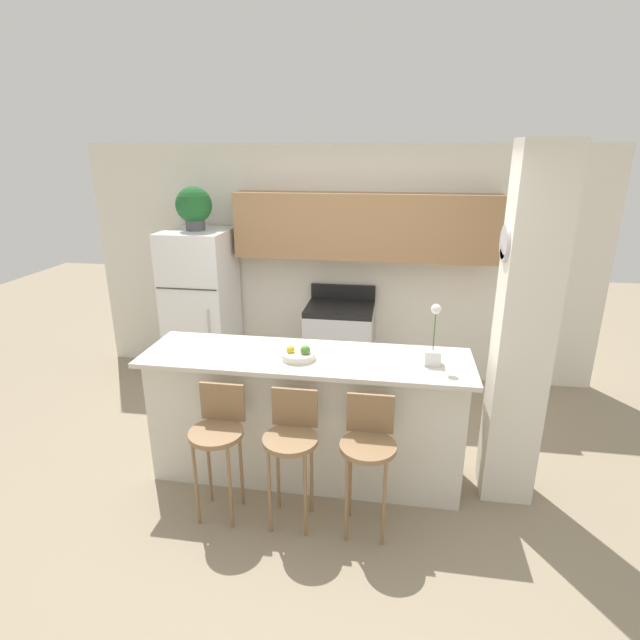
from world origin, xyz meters
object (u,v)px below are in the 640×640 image
bar_stool_right (368,446)px  refrigerator (202,307)px  orchid_vase (433,348)px  potted_plant_on_fridge (194,207)px  fruit_bowl (299,355)px  bar_stool_mid (292,439)px  bar_stool_left (218,433)px  stove_range (339,345)px

bar_stool_right → refrigerator: bearing=132.9°
orchid_vase → potted_plant_on_fridge: bearing=146.2°
orchid_vase → fruit_bowl: size_ratio=1.80×
fruit_bowl → bar_stool_mid: bearing=-85.2°
potted_plant_on_fridge → orchid_vase: (2.38, -1.59, -0.78)m
bar_stool_left → bar_stool_mid: (0.51, 0.00, 0.00)m
bar_stool_mid → fruit_bowl: fruit_bowl is taller
bar_stool_mid → orchid_vase: orchid_vase is taller
stove_range → fruit_bowl: fruit_bowl is taller
orchid_vase → fruit_bowl: bearing=-176.8°
bar_stool_left → fruit_bowl: (0.47, 0.47, 0.42)m
bar_stool_left → fruit_bowl: 0.79m
refrigerator → potted_plant_on_fridge: potted_plant_on_fridge is taller
bar_stool_left → orchid_vase: bearing=20.0°
bar_stool_mid → bar_stool_left: bearing=180.0°
bar_stool_mid → potted_plant_on_fridge: 2.88m
stove_range → bar_stool_right: size_ratio=1.12×
refrigerator → stove_range: bearing=2.7°
bar_stool_mid → bar_stool_right: same height
bar_stool_mid → bar_stool_right: bearing=0.0°
stove_range → orchid_vase: (0.86, -1.67, 0.69)m
refrigerator → stove_range: refrigerator is taller
bar_stool_mid → bar_stool_right: 0.51m
bar_stool_left → stove_range: bearing=75.2°
bar_stool_left → potted_plant_on_fridge: size_ratio=2.13×
bar_stool_right → fruit_bowl: (-0.55, 0.47, 0.42)m
orchid_vase → fruit_bowl: (-0.96, -0.05, -0.09)m
refrigerator → bar_stool_right: (1.97, -2.12, -0.21)m
bar_stool_left → fruit_bowl: fruit_bowl is taller
bar_stool_mid → orchid_vase: (0.92, 0.53, 0.51)m
stove_range → potted_plant_on_fridge: bearing=-177.3°
bar_stool_mid → fruit_bowl: bearing=94.8°
refrigerator → potted_plant_on_fridge: 1.09m
bar_stool_left → orchid_vase: (1.44, 0.53, 0.51)m
bar_stool_left → bar_stool_mid: size_ratio=1.00×
potted_plant_on_fridge → orchid_vase: potted_plant_on_fridge is taller
bar_stool_left → fruit_bowl: bearing=44.8°
bar_stool_mid → potted_plant_on_fridge: (-1.46, 2.12, 1.29)m
potted_plant_on_fridge → orchid_vase: bearing=-33.8°
bar_stool_left → orchid_vase: 1.62m
refrigerator → potted_plant_on_fridge: bearing=115.2°
bar_stool_mid → fruit_bowl: 0.63m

